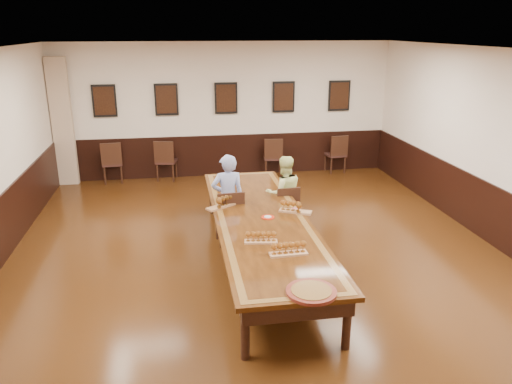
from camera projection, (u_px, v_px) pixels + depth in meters
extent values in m
cube|color=black|center=(261.00, 263.00, 7.81)|extent=(8.00, 10.00, 0.02)
cube|color=white|center=(262.00, 50.00, 6.80)|extent=(8.00, 10.00, 0.02)
cube|color=beige|center=(226.00, 110.00, 12.00)|extent=(8.00, 0.02, 3.20)
cube|color=beige|center=(510.00, 153.00, 7.92)|extent=(0.02, 10.00, 3.20)
imported|color=#4B61BC|center=(228.00, 198.00, 8.40)|extent=(0.58, 0.40, 1.52)
imported|color=#EAF096|center=(284.00, 194.00, 8.86)|extent=(0.73, 0.59, 1.38)
cube|color=#DE4A7C|center=(296.00, 209.00, 7.92)|extent=(0.14, 0.15, 0.01)
cube|color=tan|center=(62.00, 122.00, 11.30)|extent=(0.45, 0.18, 2.90)
cube|color=black|center=(227.00, 155.00, 12.32)|extent=(7.98, 0.04, 1.00)
cube|color=black|center=(498.00, 218.00, 8.26)|extent=(0.04, 9.98, 1.00)
cube|color=#321808|center=(261.00, 220.00, 7.58)|extent=(1.40, 5.00, 0.06)
cube|color=olive|center=(261.00, 218.00, 7.57)|extent=(1.28, 4.88, 0.00)
cube|color=#321808|center=(261.00, 218.00, 7.57)|extent=(1.10, 4.70, 0.00)
cube|color=black|center=(261.00, 229.00, 7.63)|extent=(1.25, 4.85, 0.18)
cylinder|color=black|center=(245.00, 332.00, 5.44)|extent=(0.10, 0.10, 0.69)
cylinder|color=black|center=(347.00, 322.00, 5.62)|extent=(0.10, 0.10, 0.69)
cylinder|color=black|center=(212.00, 196.00, 9.79)|extent=(0.10, 0.10, 0.69)
cylinder|color=black|center=(270.00, 193.00, 9.96)|extent=(0.10, 0.10, 0.69)
cube|color=black|center=(104.00, 101.00, 11.41)|extent=(0.54, 0.03, 0.74)
cube|color=black|center=(104.00, 101.00, 11.40)|extent=(0.46, 0.01, 0.64)
cube|color=black|center=(166.00, 99.00, 11.63)|extent=(0.54, 0.03, 0.74)
cube|color=black|center=(166.00, 100.00, 11.61)|extent=(0.46, 0.01, 0.64)
cube|color=black|center=(226.00, 98.00, 11.84)|extent=(0.54, 0.03, 0.74)
cube|color=black|center=(226.00, 98.00, 11.82)|extent=(0.46, 0.01, 0.64)
cube|color=black|center=(284.00, 97.00, 12.06)|extent=(0.54, 0.03, 0.74)
cube|color=black|center=(284.00, 97.00, 12.04)|extent=(0.46, 0.01, 0.64)
cube|color=black|center=(339.00, 96.00, 12.27)|extent=(0.54, 0.03, 0.74)
cube|color=black|center=(339.00, 96.00, 12.25)|extent=(0.46, 0.01, 0.64)
cube|color=#A56F45|center=(221.00, 207.00, 8.00)|extent=(0.50, 0.40, 0.03)
cube|color=#A56F45|center=(295.00, 212.00, 7.79)|extent=(0.52, 0.36, 0.03)
cube|color=#A56F45|center=(261.00, 242.00, 6.70)|extent=(0.46, 0.20, 0.03)
cube|color=#A56F45|center=(288.00, 254.00, 6.33)|extent=(0.49, 0.17, 0.03)
cylinder|color=red|center=(268.00, 217.00, 7.56)|extent=(0.20, 0.20, 0.02)
cylinder|color=silver|center=(268.00, 217.00, 7.56)|extent=(0.11, 0.11, 0.01)
cylinder|color=#581811|center=(311.00, 292.00, 5.42)|extent=(0.70, 0.70, 0.04)
cylinder|color=olive|center=(311.00, 290.00, 5.41)|extent=(0.56, 0.56, 0.01)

